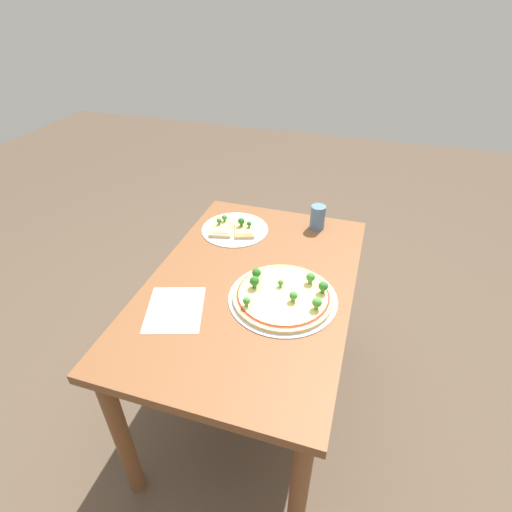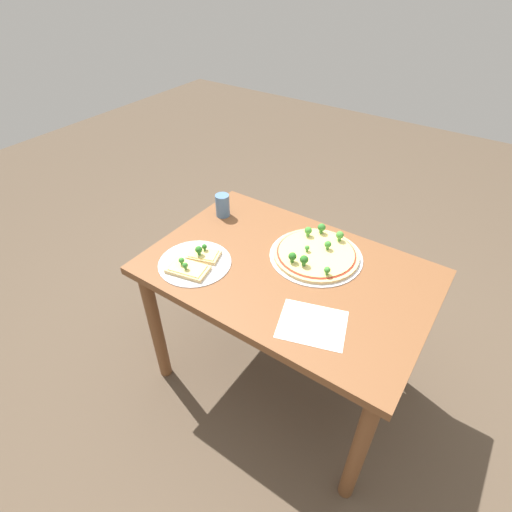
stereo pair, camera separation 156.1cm
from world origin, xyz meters
name	(u,v)px [view 1 (the left image)]	position (x,y,z in m)	size (l,w,h in m)	color
ground_plane	(252,400)	(0.00, 0.00, 0.00)	(8.00, 8.00, 0.00)	brown
dining_table	(251,303)	(0.00, 0.00, 0.64)	(1.15, 0.76, 0.75)	brown
pizza_tray_whole	(283,295)	(0.06, 0.14, 0.76)	(0.40, 0.40, 0.07)	silver
pizza_tray_slice	(233,228)	(-0.33, -0.19, 0.76)	(0.30, 0.30, 0.07)	silver
drinking_cup	(318,217)	(-0.47, 0.17, 0.80)	(0.07, 0.07, 0.11)	#4C7099
paper_menu	(175,309)	(0.23, -0.21, 0.75)	(0.23, 0.19, 0.00)	white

